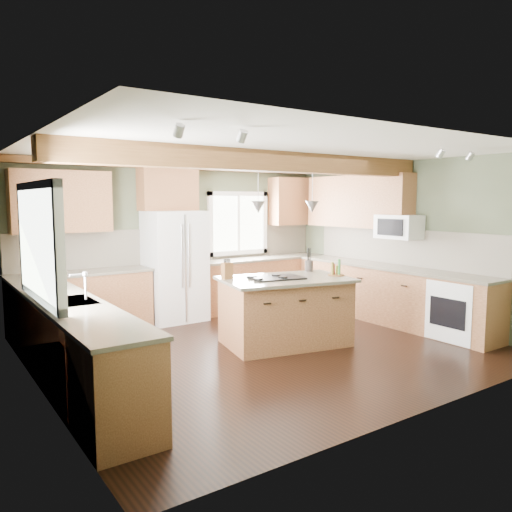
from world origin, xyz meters
TOP-DOWN VIEW (x-y plane):
  - floor at (0.00, 0.00)m, footprint 5.60×5.60m
  - ceiling at (0.00, 0.00)m, footprint 5.60×5.60m
  - wall_back at (0.00, 2.50)m, footprint 5.60×0.00m
  - wall_left at (-2.80, 0.00)m, footprint 0.00×5.00m
  - wall_right at (2.80, 0.00)m, footprint 0.00×5.00m
  - ceiling_beam at (0.00, 0.00)m, footprint 5.55×0.26m
  - soffit_trim at (0.00, 2.40)m, footprint 5.55×0.20m
  - backsplash_back at (0.00, 2.48)m, footprint 5.58×0.03m
  - backsplash_right at (2.78, 0.05)m, footprint 0.03×3.70m
  - base_cab_back_left at (-1.79, 2.20)m, footprint 2.02×0.60m
  - counter_back_left at (-1.79, 2.20)m, footprint 2.06×0.64m
  - base_cab_back_right at (1.49, 2.20)m, footprint 2.62×0.60m
  - counter_back_right at (1.49, 2.20)m, footprint 2.66×0.64m
  - base_cab_left at (-2.50, 0.05)m, footprint 0.60×3.70m
  - counter_left at (-2.50, 0.05)m, footprint 0.64×3.74m
  - base_cab_right at (2.50, 0.05)m, footprint 0.60×3.70m
  - counter_right at (2.50, 0.05)m, footprint 0.64×3.74m
  - upper_cab_back_left at (-1.99, 2.33)m, footprint 1.40×0.35m
  - upper_cab_over_fridge at (-0.30, 2.33)m, footprint 0.96×0.35m
  - upper_cab_right at (2.62, 0.90)m, footprint 0.35×2.20m
  - upper_cab_back_corner at (2.30, 2.33)m, footprint 0.90×0.35m
  - window_left at (-2.78, 0.05)m, footprint 0.04×1.60m
  - window_back at (1.15, 2.48)m, footprint 1.10×0.04m
  - sink at (-2.50, 0.05)m, footprint 0.50×0.65m
  - faucet at (-2.32, 0.05)m, footprint 0.02×0.02m
  - dishwasher at (-2.49, -1.25)m, footprint 0.60×0.60m
  - oven at (2.49, -1.25)m, footprint 0.60×0.72m
  - microwave at (2.58, -0.05)m, footprint 0.40×0.70m
  - pendant_left at (-0.05, 0.09)m, footprint 0.18×0.18m
  - pendant_right at (0.73, -0.08)m, footprint 0.18×0.18m
  - refrigerator at (-0.30, 2.12)m, footprint 0.90×0.74m
  - island at (0.34, 0.00)m, footprint 1.78×1.29m
  - island_top at (0.34, 0.00)m, footprint 1.90×1.42m
  - cooktop at (0.21, 0.03)m, footprint 0.78×0.60m
  - knife_block at (-0.35, 0.39)m, footprint 0.13×0.10m
  - utensil_crock at (1.03, 0.31)m, footprint 0.13×0.13m
  - bottle_tray at (1.07, -0.22)m, footprint 0.32×0.32m

SIDE VIEW (x-z plane):
  - floor at x=0.00m, z-range 0.00..0.00m
  - dishwasher at x=-2.49m, z-range 0.01..0.85m
  - oven at x=2.49m, z-range 0.01..0.85m
  - base_cab_back_left at x=-1.79m, z-range 0.00..0.88m
  - base_cab_back_right at x=1.49m, z-range 0.00..0.88m
  - base_cab_left at x=-2.50m, z-range 0.00..0.88m
  - base_cab_right at x=2.50m, z-range 0.00..0.88m
  - island at x=0.34m, z-range 0.00..0.88m
  - counter_back_left at x=-1.79m, z-range 0.88..0.92m
  - counter_back_right at x=1.49m, z-range 0.88..0.92m
  - counter_left at x=-2.50m, z-range 0.88..0.92m
  - counter_right at x=2.50m, z-range 0.88..0.92m
  - refrigerator at x=-0.30m, z-range 0.00..1.80m
  - island_top at x=0.34m, z-range 0.88..0.92m
  - sink at x=-2.50m, z-range 0.89..0.92m
  - cooktop at x=0.21m, z-range 0.92..0.94m
  - utensil_crock at x=1.03m, z-range 0.92..1.08m
  - bottle_tray at x=1.07m, z-range 0.92..1.13m
  - knife_block at x=-0.35m, z-range 0.92..1.14m
  - faucet at x=-2.32m, z-range 0.91..1.19m
  - backsplash_back at x=0.00m, z-range 0.92..1.50m
  - backsplash_right at x=2.78m, z-range 0.92..1.50m
  - wall_back at x=0.00m, z-range -1.50..4.10m
  - wall_left at x=-2.80m, z-range -1.20..3.80m
  - wall_right at x=2.80m, z-range -1.20..3.80m
  - window_back at x=1.15m, z-range 1.05..2.05m
  - window_left at x=-2.78m, z-range 1.02..2.08m
  - microwave at x=2.58m, z-range 1.36..1.74m
  - pendant_left at x=-0.05m, z-range 1.80..1.96m
  - pendant_right at x=0.73m, z-range 1.80..1.96m
  - upper_cab_back_left at x=-1.99m, z-range 1.50..2.40m
  - upper_cab_right at x=2.62m, z-range 1.50..2.40m
  - upper_cab_back_corner at x=2.30m, z-range 1.50..2.40m
  - upper_cab_over_fridge at x=-0.30m, z-range 1.80..2.50m
  - ceiling_beam at x=0.00m, z-range 2.34..2.60m
  - soffit_trim at x=0.00m, z-range 2.49..2.59m
  - ceiling at x=0.00m, z-range 2.60..2.60m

